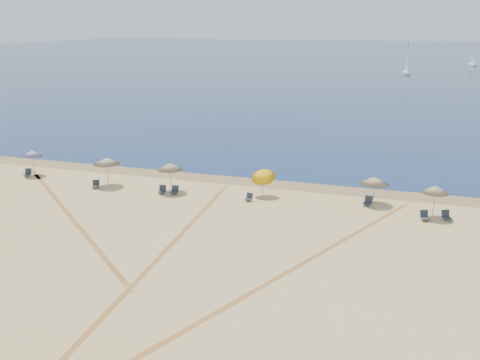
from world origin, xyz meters
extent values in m
plane|color=tan|center=(0.00, 0.00, 0.00)|extent=(160.00, 160.00, 0.00)
plane|color=#0C2151|center=(0.00, 225.00, 0.01)|extent=(500.00, 500.00, 0.00)
plane|color=olive|center=(0.00, 24.00, 0.00)|extent=(500.00, 500.00, 0.00)
cylinder|color=gray|center=(-20.11, 20.03, 1.12)|extent=(0.05, 0.19, 2.24)
cone|color=white|center=(-20.11, 19.97, 2.08)|extent=(1.87, 1.90, 0.66)
sphere|color=gray|center=(-20.11, 19.97, 2.38)|extent=(0.08, 0.08, 0.08)
cylinder|color=gray|center=(-11.81, 19.15, 1.18)|extent=(0.05, 0.05, 2.36)
cone|color=beige|center=(-11.81, 19.15, 2.21)|extent=(2.26, 2.26, 0.55)
sphere|color=gray|center=(-11.81, 19.15, 2.51)|extent=(0.08, 0.08, 0.08)
cylinder|color=gray|center=(-5.86, 19.21, 1.17)|extent=(0.05, 0.05, 2.34)
cone|color=beige|center=(-5.86, 19.21, 2.19)|extent=(2.16, 2.16, 0.55)
sphere|color=gray|center=(-5.86, 19.21, 2.49)|extent=(0.08, 0.08, 0.08)
cylinder|color=gray|center=(1.88, 19.87, 0.99)|extent=(0.05, 1.04, 2.00)
cone|color=yellow|center=(1.88, 20.30, 1.85)|extent=(1.95, 1.99, 1.37)
sphere|color=gray|center=(1.88, 20.30, 2.15)|extent=(0.08, 0.08, 0.08)
cylinder|color=gray|center=(10.62, 21.09, 1.03)|extent=(0.05, 0.05, 2.06)
cone|color=beige|center=(10.62, 21.09, 1.91)|extent=(2.22, 2.22, 0.55)
sphere|color=gray|center=(10.62, 21.09, 2.21)|extent=(0.08, 0.08, 0.08)
cylinder|color=gray|center=(14.99, 19.36, 1.13)|extent=(0.05, 0.05, 2.27)
cone|color=beige|center=(14.99, 19.36, 2.12)|extent=(1.85, 1.85, 0.55)
sphere|color=gray|center=(14.99, 19.36, 2.42)|extent=(0.08, 0.08, 0.08)
cube|color=#1D242B|center=(-20.39, 19.34, 0.19)|extent=(0.72, 0.72, 0.05)
cube|color=#1D242B|center=(-20.47, 19.62, 0.44)|extent=(0.62, 0.37, 0.52)
cylinder|color=#A5A5AD|center=(-20.62, 19.07, 0.10)|extent=(0.03, 0.03, 0.19)
cylinder|color=#A5A5AD|center=(-20.17, 19.20, 0.10)|extent=(0.03, 0.03, 0.19)
cube|color=#1D242B|center=(-12.37, 18.06, 0.19)|extent=(0.75, 0.75, 0.05)
cube|color=#1D242B|center=(-12.48, 18.31, 0.43)|extent=(0.60, 0.42, 0.51)
cylinder|color=#A5A5AD|center=(-12.58, 17.76, 0.09)|extent=(0.02, 0.02, 0.19)
cylinder|color=#A5A5AD|center=(-12.16, 17.94, 0.09)|extent=(0.02, 0.02, 0.19)
cube|color=#1D242B|center=(-6.28, 18.35, 0.19)|extent=(0.67, 0.67, 0.05)
cube|color=#1D242B|center=(-6.33, 18.63, 0.44)|extent=(0.61, 0.31, 0.51)
cylinder|color=#A5A5AD|center=(-6.50, 18.10, 0.09)|extent=(0.03, 0.03, 0.19)
cylinder|color=#A5A5AD|center=(-6.05, 18.18, 0.09)|extent=(0.03, 0.03, 0.19)
cube|color=#1D242B|center=(-5.25, 18.50, 0.19)|extent=(0.62, 0.62, 0.05)
cube|color=#1D242B|center=(-5.26, 18.79, 0.45)|extent=(0.60, 0.24, 0.53)
cylinder|color=#A5A5AD|center=(-5.49, 18.27, 0.10)|extent=(0.03, 0.03, 0.19)
cylinder|color=#A5A5AD|center=(-5.01, 18.29, 0.10)|extent=(0.03, 0.03, 0.19)
cube|color=#1D242B|center=(1.11, 18.73, 0.17)|extent=(0.56, 0.56, 0.05)
cube|color=#1D242B|center=(1.13, 18.98, 0.39)|extent=(0.53, 0.24, 0.46)
cylinder|color=#A5A5AD|center=(0.90, 18.56, 0.08)|extent=(0.02, 0.02, 0.17)
cylinder|color=#A5A5AD|center=(1.31, 18.52, 0.08)|extent=(0.02, 0.02, 0.17)
cube|color=#1D242B|center=(10.22, 20.45, 0.20)|extent=(0.73, 0.73, 0.05)
cube|color=#1D242B|center=(10.30, 20.74, 0.46)|extent=(0.63, 0.36, 0.53)
cylinder|color=#A5A5AD|center=(9.99, 20.30, 0.10)|extent=(0.03, 0.03, 0.20)
cylinder|color=#A5A5AD|center=(10.45, 20.17, 0.10)|extent=(0.03, 0.03, 0.20)
cube|color=#1D242B|center=(14.46, 18.35, 0.19)|extent=(0.77, 0.77, 0.05)
cube|color=#1D242B|center=(14.34, 18.61, 0.45)|extent=(0.62, 0.44, 0.52)
cylinder|color=#A5A5AD|center=(14.25, 18.04, 0.10)|extent=(0.03, 0.03, 0.19)
cylinder|color=#A5A5AD|center=(14.67, 18.23, 0.10)|extent=(0.03, 0.03, 0.19)
cube|color=#1D242B|center=(15.94, 18.92, 0.19)|extent=(0.76, 0.76, 0.05)
cube|color=#1D242B|center=(15.82, 19.18, 0.44)|extent=(0.62, 0.43, 0.52)
cylinder|color=#A5A5AD|center=(15.73, 18.61, 0.09)|extent=(0.03, 0.03, 0.19)
cylinder|color=#A5A5AD|center=(16.15, 18.80, 0.09)|extent=(0.03, 0.03, 0.19)
cube|color=white|center=(12.51, 134.39, 0.35)|extent=(2.62, 6.53, 0.69)
cylinder|color=gray|center=(12.51, 134.39, 4.85)|extent=(0.14, 0.14, 9.24)
cube|color=white|center=(33.10, 171.03, 0.29)|extent=(2.72, 5.40, 0.57)
cylinder|color=gray|center=(33.10, 171.03, 4.00)|extent=(0.11, 0.11, 7.62)
plane|color=tan|center=(-1.14, 7.14, 0.00)|extent=(29.30, 29.30, 0.00)
plane|color=tan|center=(-1.19, 8.24, 0.00)|extent=(29.30, 29.30, 0.00)
plane|color=tan|center=(7.15, 8.45, 0.00)|extent=(37.08, 37.08, 0.00)
plane|color=tan|center=(7.60, 9.45, 0.00)|extent=(37.08, 37.08, 0.00)
plane|color=tan|center=(-10.90, 11.95, 0.00)|extent=(39.53, 39.53, 0.00)
plane|color=tan|center=(-11.72, 12.68, 0.00)|extent=(39.53, 39.53, 0.00)
camera|label=1|loc=(12.12, -19.09, 13.64)|focal=39.12mm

